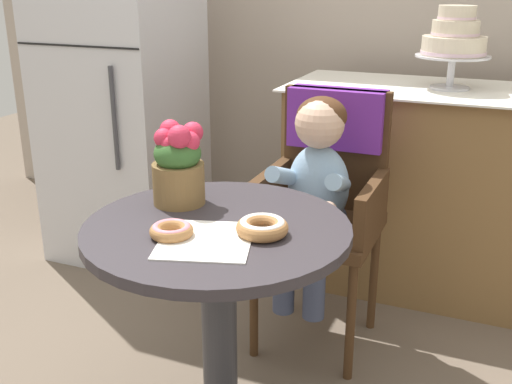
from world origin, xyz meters
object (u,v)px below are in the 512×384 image
object	(u,v)px
seated_child	(315,180)
donut_front	(171,230)
cafe_table	(219,295)
donut_mid	(262,227)
wicker_chair	(328,177)
refrigerator	(121,85)
flower_vase	(178,164)
tiered_cake_stand	(454,40)

from	to	relation	value
seated_child	donut_front	bearing A→B (deg)	-103.01
cafe_table	donut_front	distance (m)	0.27
cafe_table	donut_mid	bearing A→B (deg)	-7.17
seated_child	donut_front	distance (m)	0.72
donut_mid	wicker_chair	bearing A→B (deg)	93.49
wicker_chair	refrigerator	distance (m)	1.22
wicker_chair	donut_mid	size ratio (longest dim) A/B	7.08
cafe_table	seated_child	xyz separation A→B (m)	(0.09, 0.58, 0.17)
cafe_table	flower_vase	world-z (taller)	flower_vase
donut_front	refrigerator	size ratio (longest dim) A/B	0.07
donut_mid	refrigerator	world-z (taller)	refrigerator
seated_child	donut_front	world-z (taller)	seated_child
seated_child	refrigerator	world-z (taller)	refrigerator
flower_vase	refrigerator	distance (m)	1.33
tiered_cake_stand	donut_mid	bearing A→B (deg)	-102.81
cafe_table	donut_front	bearing A→B (deg)	-121.00
donut_front	donut_mid	xyz separation A→B (m)	(0.21, 0.10, 0.00)
wicker_chair	tiered_cake_stand	bearing A→B (deg)	58.61
seated_child	refrigerator	bearing A→B (deg)	155.62
donut_mid	flower_vase	xyz separation A→B (m)	(-0.31, 0.12, 0.10)
cafe_table	seated_child	world-z (taller)	seated_child
donut_mid	tiered_cake_stand	bearing A→B (deg)	77.19
wicker_chair	flower_vase	distance (m)	0.71
flower_vase	donut_mid	bearing A→B (deg)	-21.73
flower_vase	tiered_cake_stand	bearing A→B (deg)	62.99
refrigerator	wicker_chair	bearing A→B (deg)	-17.58
wicker_chair	seated_child	xyz separation A→B (m)	(0.00, -0.16, 0.04)
donut_front	donut_mid	world-z (taller)	donut_mid
wicker_chair	donut_front	world-z (taller)	wicker_chair
seated_child	flower_vase	size ratio (longest dim) A/B	2.99
cafe_table	wicker_chair	bearing A→B (deg)	82.94
cafe_table	tiered_cake_stand	world-z (taller)	tiered_cake_stand
cafe_table	tiered_cake_stand	distance (m)	1.49
flower_vase	refrigerator	world-z (taller)	refrigerator
wicker_chair	donut_mid	bearing A→B (deg)	-86.30
seated_child	cafe_table	bearing A→B (deg)	-98.91
donut_front	flower_vase	world-z (taller)	flower_vase
wicker_chair	donut_mid	distance (m)	0.76
donut_front	flower_vase	xyz separation A→B (m)	(-0.10, 0.22, 0.10)
donut_front	tiered_cake_stand	bearing A→B (deg)	70.30
donut_front	flower_vase	size ratio (longest dim) A/B	0.46
flower_vase	refrigerator	size ratio (longest dim) A/B	0.14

